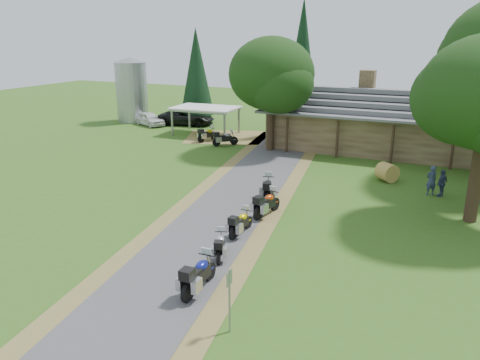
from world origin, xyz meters
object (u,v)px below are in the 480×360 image
at_px(lodge, 401,120).
at_px(motorcycle_row_c, 241,222).
at_px(motorcycle_row_e, 268,188).
at_px(motorcycle_carport_a, 207,134).
at_px(silo, 132,90).
at_px(hay_bale, 387,172).
at_px(car_dark_suv, 186,113).
at_px(motorcycle_row_a, 199,273).
at_px(car_white_sedan, 149,117).
at_px(motorcycle_row_d, 267,202).
at_px(motorcycle_carport_b, 225,138).
at_px(carport, 206,121).
at_px(motorcycle_row_b, 220,244).

bearing_deg(lodge, motorcycle_row_c, -103.21).
distance_m(motorcycle_row_e, motorcycle_carport_a, 15.88).
distance_m(silo, hay_bale, 30.29).
distance_m(silo, car_dark_suv, 6.77).
bearing_deg(motorcycle_row_e, lodge, -36.49).
distance_m(car_dark_suv, motorcycle_row_c, 28.34).
bearing_deg(motorcycle_row_a, motorcycle_row_c, 7.40).
bearing_deg(car_white_sedan, motorcycle_row_c, -113.13).
xyz_separation_m(silo, hay_bale, (28.01, -11.18, -2.77)).
relative_size(lodge, car_white_sedan, 4.19).
xyz_separation_m(motorcycle_row_d, hay_bale, (4.90, 8.69, -0.12)).
height_order(silo, motorcycle_row_a, silo).
xyz_separation_m(motorcycle_row_a, motorcycle_row_c, (-0.68, 5.27, -0.09)).
xyz_separation_m(silo, motorcycle_row_e, (22.30, -17.65, -2.63)).
distance_m(lodge, silo, 27.78).
bearing_deg(motorcycle_carport_b, carport, 90.40).
bearing_deg(motorcycle_row_d, car_dark_suv, 50.71).
xyz_separation_m(car_white_sedan, motorcycle_row_c, (19.77, -21.19, -0.22)).
xyz_separation_m(lodge, motorcycle_row_a, (-4.14, -25.81, -1.73)).
distance_m(lodge, carport, 17.29).
xyz_separation_m(carport, car_dark_suv, (-4.06, 3.35, -0.09)).
height_order(motorcycle_row_b, hay_bale, hay_bale).
distance_m(motorcycle_row_c, motorcycle_carport_b, 18.36).
relative_size(carport, motorcycle_row_a, 2.81).
xyz_separation_m(motorcycle_row_b, motorcycle_carport_b, (-8.85, 18.71, 0.11)).
bearing_deg(silo, motorcycle_row_c, -44.70).
bearing_deg(silo, lodge, -4.33).
height_order(car_white_sedan, hay_bale, car_white_sedan).
relative_size(carport, motorcycle_carport_b, 2.93).
distance_m(motorcycle_row_a, motorcycle_row_c, 5.32).
relative_size(silo, motorcycle_row_d, 3.26).
relative_size(car_dark_suv, motorcycle_row_e, 2.92).
height_order(motorcycle_row_e, motorcycle_carport_a, motorcycle_row_e).
xyz_separation_m(lodge, car_dark_suv, (-21.29, 2.52, -1.26)).
distance_m(motorcycle_row_d, motorcycle_row_e, 2.36).
xyz_separation_m(car_white_sedan, motorcycle_carport_a, (8.92, -4.11, -0.19)).
distance_m(motorcycle_row_d, motorcycle_carport_a, 18.12).
height_order(lodge, motorcycle_row_b, lodge).
distance_m(silo, carport, 11.06).
distance_m(car_white_sedan, motorcycle_carport_a, 9.82).
relative_size(car_white_sedan, motorcycle_row_a, 2.44).
height_order(silo, motorcycle_row_b, silo).
relative_size(silo, motorcycle_row_c, 3.65).
bearing_deg(motorcycle_carport_a, motorcycle_row_a, -132.34).
height_order(motorcycle_carport_b, hay_bale, motorcycle_carport_b).
relative_size(car_dark_suv, motorcycle_row_b, 3.65).
height_order(carport, car_white_sedan, carport).
bearing_deg(motorcycle_carport_b, hay_bale, -65.08).
bearing_deg(lodge, motorcycle_carport_b, -162.11).
bearing_deg(motorcycle_carport_b, motorcycle_row_e, -100.25).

